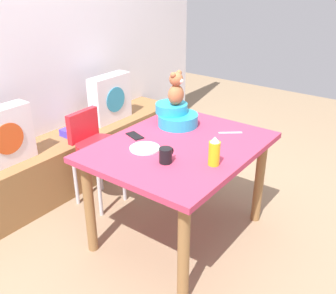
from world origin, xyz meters
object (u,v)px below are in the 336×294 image
(highchair, at_px, (96,146))
(ketchup_bottle, at_px, (214,152))
(pillow_floral_right, at_px, (110,98))
(coffee_mug, at_px, (166,155))
(dinner_plate_near, at_px, (145,148))
(pillow_floral_left, at_px, (3,136))
(teddy_bear, at_px, (176,89))
(infant_seat_teal, at_px, (176,116))
(cell_phone, at_px, (135,136))
(dining_table, at_px, (180,158))
(book_stack, at_px, (73,131))

(highchair, xyz_separation_m, ketchup_bottle, (-0.08, -1.12, 0.31))
(highchair, height_order, ketchup_bottle, ketchup_bottle)
(pillow_floral_right, height_order, coffee_mug, pillow_floral_right)
(ketchup_bottle, xyz_separation_m, dinner_plate_near, (-0.08, 0.47, -0.08))
(pillow_floral_left, relative_size, teddy_bear, 1.76)
(infant_seat_teal, height_order, ketchup_bottle, ketchup_bottle)
(ketchup_bottle, relative_size, cell_phone, 1.28)
(pillow_floral_right, distance_m, highchair, 0.75)
(ketchup_bottle, distance_m, dinner_plate_near, 0.49)
(highchair, distance_m, infant_seat_teal, 0.70)
(coffee_mug, bearing_deg, dining_table, 17.06)
(ketchup_bottle, distance_m, cell_phone, 0.67)
(dining_table, distance_m, ketchup_bottle, 0.40)
(book_stack, distance_m, coffee_mug, 1.39)
(infant_seat_teal, xyz_separation_m, dinner_plate_near, (-0.47, -0.08, -0.07))
(pillow_floral_right, relative_size, coffee_mug, 3.67)
(highchair, xyz_separation_m, infant_seat_teal, (0.31, -0.56, 0.29))
(book_stack, relative_size, dinner_plate_near, 1.00)
(pillow_floral_left, xyz_separation_m, pillow_floral_right, (1.13, 0.00, 0.00))
(pillow_floral_left, distance_m, coffee_mug, 1.33)
(coffee_mug, xyz_separation_m, dinner_plate_near, (0.07, 0.22, -0.04))
(teddy_bear, relative_size, coffee_mug, 2.08)
(pillow_floral_right, bearing_deg, infant_seat_teal, -106.83)
(pillow_floral_right, relative_size, dining_table, 0.37)
(pillow_floral_left, bearing_deg, dinner_plate_near, -71.16)
(teddy_bear, relative_size, dinner_plate_near, 1.25)
(book_stack, distance_m, infant_seat_teal, 1.06)
(dining_table, bearing_deg, pillow_floral_left, 115.12)
(ketchup_bottle, bearing_deg, coffee_mug, 120.39)
(pillow_floral_left, height_order, pillow_floral_right, same)
(pillow_floral_left, height_order, coffee_mug, pillow_floral_left)
(cell_phone, bearing_deg, pillow_floral_left, -42.48)
(ketchup_bottle, bearing_deg, infant_seat_teal, 55.30)
(book_stack, height_order, highchair, highchair)
(dinner_plate_near, relative_size, cell_phone, 1.39)
(pillow_floral_right, relative_size, highchair, 0.56)
(dinner_plate_near, bearing_deg, pillow_floral_right, 54.36)
(pillow_floral_right, bearing_deg, highchair, -145.44)
(book_stack, xyz_separation_m, dining_table, (-0.10, -1.23, 0.14))
(teddy_bear, bearing_deg, highchair, 118.53)
(pillow_floral_right, distance_m, infant_seat_teal, 1.03)
(ketchup_bottle, bearing_deg, book_stack, 82.04)
(teddy_bear, xyz_separation_m, dinner_plate_near, (-0.47, -0.08, -0.27))
(pillow_floral_right, height_order, book_stack, pillow_floral_right)
(book_stack, height_order, teddy_bear, teddy_bear)
(book_stack, relative_size, cell_phone, 1.39)
(ketchup_bottle, relative_size, dinner_plate_near, 0.92)
(pillow_floral_left, bearing_deg, cell_phone, -61.08)
(dining_table, xyz_separation_m, infant_seat_teal, (0.27, 0.23, 0.18))
(pillow_floral_left, relative_size, infant_seat_teal, 1.33)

